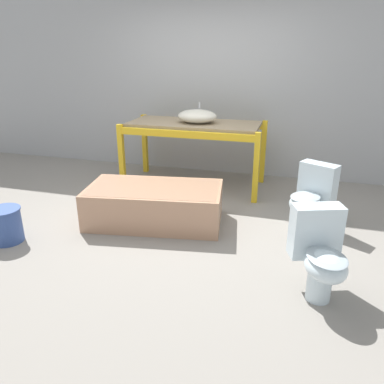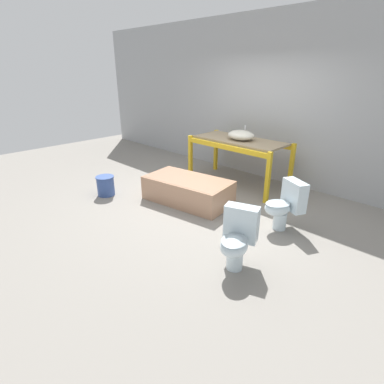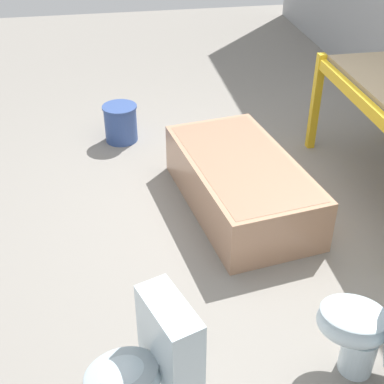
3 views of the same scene
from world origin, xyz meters
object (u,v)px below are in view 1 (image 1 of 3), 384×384
(sink_basin, at_px, (197,116))
(toilet_far, at_px, (311,196))
(toilet_near, at_px, (320,252))
(bathtub_main, at_px, (155,202))
(bucket_white, at_px, (6,225))

(sink_basin, distance_m, toilet_far, 1.93)
(sink_basin, xyz_separation_m, toilet_near, (1.60, -2.21, -0.62))
(bathtub_main, bearing_deg, toilet_near, -36.87)
(bathtub_main, distance_m, bucket_white, 1.55)
(sink_basin, relative_size, bucket_white, 1.49)
(bathtub_main, bearing_deg, bucket_white, -155.22)
(sink_basin, height_order, bathtub_main, sink_basin)
(bathtub_main, height_order, toilet_far, toilet_far)
(toilet_near, xyz_separation_m, bucket_white, (-3.02, 0.06, -0.20))
(bucket_white, bearing_deg, sink_basin, 56.48)
(bathtub_main, relative_size, toilet_far, 2.21)
(sink_basin, distance_m, toilet_near, 2.80)
(bathtub_main, relative_size, bucket_white, 4.43)
(sink_basin, relative_size, bathtub_main, 0.34)
(toilet_near, height_order, toilet_far, same)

